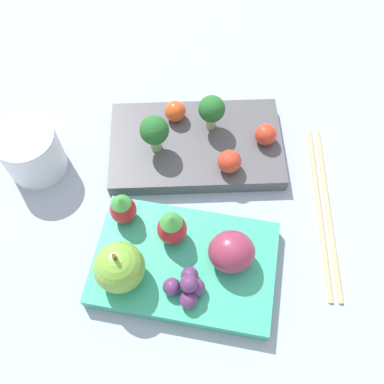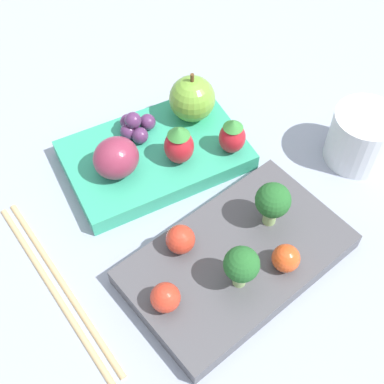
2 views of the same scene
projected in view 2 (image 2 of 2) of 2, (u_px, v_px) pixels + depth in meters
The scene contains 15 objects.
ground_plane at pixel (190, 210), 0.53m from camera, with size 4.00×4.00×0.00m, color #939EB2.
bento_box_savoury at pixel (235, 260), 0.49m from camera, with size 0.21×0.14×0.02m.
bento_box_fruit at pixel (155, 155), 0.56m from camera, with size 0.20×0.14×0.02m.
broccoli_floret_0 at pixel (273, 201), 0.48m from camera, with size 0.03×0.03×0.05m.
broccoli_floret_1 at pixel (241, 265), 0.44m from camera, with size 0.03×0.03×0.05m.
cherry_tomato_0 at pixel (180, 239), 0.47m from camera, with size 0.03×0.03×0.03m.
cherry_tomato_1 at pixel (165, 298), 0.44m from camera, with size 0.03×0.03×0.03m.
cherry_tomato_2 at pixel (286, 258), 0.46m from camera, with size 0.03×0.03×0.03m.
apple at pixel (192, 99), 0.56m from camera, with size 0.05×0.05×0.06m.
strawberry_0 at pixel (232, 136), 0.54m from camera, with size 0.03×0.03×0.04m.
strawberry_1 at pixel (179, 144), 0.53m from camera, with size 0.03×0.03×0.05m.
plum at pixel (116, 158), 0.52m from camera, with size 0.05×0.04×0.04m.
grape_cluster at pixel (138, 125), 0.56m from camera, with size 0.04×0.04×0.03m.
drinking_cup at pixel (361, 137), 0.55m from camera, with size 0.07×0.07×0.06m.
chopsticks_pair at pixel (58, 286), 0.48m from camera, with size 0.02×0.21×0.01m.
Camera 2 is at (0.17, 0.25, 0.44)m, focal length 50.00 mm.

